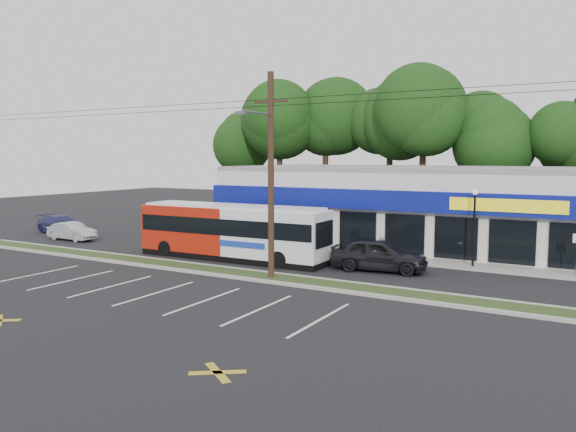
{
  "coord_description": "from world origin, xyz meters",
  "views": [
    {
      "loc": [
        17.21,
        -22.09,
        5.99
      ],
      "look_at": [
        1.65,
        5.0,
        2.68
      ],
      "focal_mm": 35.0,
      "sensor_mm": 36.0,
      "label": 1
    }
  ],
  "objects_px": {
    "pedestrian_b": "(381,252)",
    "pedestrian_a": "(328,242)",
    "car_dark": "(379,255)",
    "car_silver": "(72,231)",
    "car_blue": "(62,224)",
    "metrobus": "(232,230)",
    "lamp_post": "(474,219)",
    "utility_pole": "(267,169)"
  },
  "relations": [
    {
      "from": "pedestrian_b",
      "to": "pedestrian_a",
      "type": "bearing_deg",
      "value": -28.72
    },
    {
      "from": "car_dark",
      "to": "pedestrian_a",
      "type": "height_order",
      "value": "car_dark"
    },
    {
      "from": "car_silver",
      "to": "car_blue",
      "type": "relative_size",
      "value": 0.81
    },
    {
      "from": "car_blue",
      "to": "pedestrian_b",
      "type": "height_order",
      "value": "pedestrian_b"
    },
    {
      "from": "car_blue",
      "to": "pedestrian_a",
      "type": "height_order",
      "value": "pedestrian_a"
    },
    {
      "from": "metrobus",
      "to": "pedestrian_b",
      "type": "height_order",
      "value": "metrobus"
    },
    {
      "from": "pedestrian_a",
      "to": "lamp_post",
      "type": "bearing_deg",
      "value": 167.53
    },
    {
      "from": "metrobus",
      "to": "car_blue",
      "type": "distance_m",
      "value": 18.39
    },
    {
      "from": "car_dark",
      "to": "pedestrian_a",
      "type": "distance_m",
      "value": 5.34
    },
    {
      "from": "car_dark",
      "to": "car_silver",
      "type": "bearing_deg",
      "value": 83.35
    },
    {
      "from": "utility_pole",
      "to": "metrobus",
      "type": "relative_size",
      "value": 4.2
    },
    {
      "from": "car_dark",
      "to": "pedestrian_a",
      "type": "relative_size",
      "value": 3.21
    },
    {
      "from": "lamp_post",
      "to": "car_blue",
      "type": "bearing_deg",
      "value": -176.68
    },
    {
      "from": "car_silver",
      "to": "pedestrian_b",
      "type": "height_order",
      "value": "pedestrian_b"
    },
    {
      "from": "utility_pole",
      "to": "car_dark",
      "type": "xyz_separation_m",
      "value": [
        4.05,
        4.57,
        -4.56
      ]
    },
    {
      "from": "metrobus",
      "to": "car_silver",
      "type": "distance_m",
      "value": 14.4
    },
    {
      "from": "car_blue",
      "to": "pedestrian_a",
      "type": "xyz_separation_m",
      "value": [
        22.47,
        1.5,
        0.08
      ]
    },
    {
      "from": "lamp_post",
      "to": "metrobus",
      "type": "distance_m",
      "value": 13.55
    },
    {
      "from": "utility_pole",
      "to": "pedestrian_a",
      "type": "xyz_separation_m",
      "value": [
        -0.36,
        7.57,
        -4.63
      ]
    },
    {
      "from": "utility_pole",
      "to": "car_blue",
      "type": "distance_m",
      "value": 24.09
    },
    {
      "from": "metrobus",
      "to": "pedestrian_b",
      "type": "relative_size",
      "value": 7.09
    },
    {
      "from": "utility_pole",
      "to": "car_dark",
      "type": "relative_size",
      "value": 9.94
    },
    {
      "from": "car_silver",
      "to": "car_dark",
      "type": "bearing_deg",
      "value": -88.58
    },
    {
      "from": "lamp_post",
      "to": "car_blue",
      "type": "xyz_separation_m",
      "value": [
        -31.0,
        -1.8,
        -1.97
      ]
    },
    {
      "from": "car_blue",
      "to": "pedestrian_a",
      "type": "relative_size",
      "value": 3.07
    },
    {
      "from": "car_blue",
      "to": "pedestrian_a",
      "type": "bearing_deg",
      "value": -80.25
    },
    {
      "from": "car_blue",
      "to": "pedestrian_b",
      "type": "relative_size",
      "value": 2.87
    },
    {
      "from": "car_dark",
      "to": "utility_pole",
      "type": "bearing_deg",
      "value": 130.16
    },
    {
      "from": "metrobus",
      "to": "car_silver",
      "type": "height_order",
      "value": "metrobus"
    },
    {
      "from": "car_silver",
      "to": "pedestrian_a",
      "type": "relative_size",
      "value": 2.49
    },
    {
      "from": "utility_pole",
      "to": "metrobus",
      "type": "xyz_separation_m",
      "value": [
        -4.64,
        3.57,
        -3.72
      ]
    },
    {
      "from": "car_silver",
      "to": "car_blue",
      "type": "distance_m",
      "value": 4.39
    },
    {
      "from": "lamp_post",
      "to": "pedestrian_b",
      "type": "bearing_deg",
      "value": -152.15
    },
    {
      "from": "lamp_post",
      "to": "car_silver",
      "type": "xyz_separation_m",
      "value": [
        -27.17,
        -3.96,
        -2.03
      ]
    },
    {
      "from": "car_silver",
      "to": "pedestrian_b",
      "type": "relative_size",
      "value": 2.33
    },
    {
      "from": "metrobus",
      "to": "pedestrian_a",
      "type": "height_order",
      "value": "metrobus"
    },
    {
      "from": "metrobus",
      "to": "pedestrian_a",
      "type": "distance_m",
      "value": 5.93
    },
    {
      "from": "pedestrian_a",
      "to": "car_silver",
      "type": "bearing_deg",
      "value": -3.39
    },
    {
      "from": "pedestrian_b",
      "to": "lamp_post",
      "type": "bearing_deg",
      "value": -155.15
    },
    {
      "from": "metrobus",
      "to": "car_dark",
      "type": "distance_m",
      "value": 8.79
    },
    {
      "from": "lamp_post",
      "to": "car_silver",
      "type": "bearing_deg",
      "value": -171.71
    },
    {
      "from": "metrobus",
      "to": "car_dark",
      "type": "relative_size",
      "value": 2.37
    }
  ]
}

